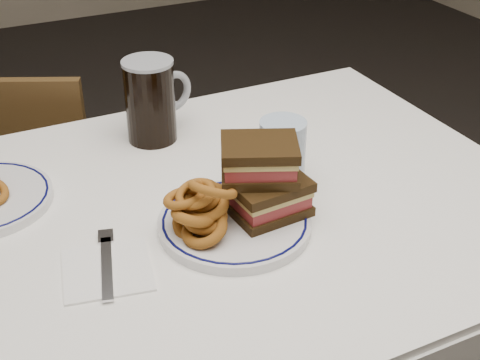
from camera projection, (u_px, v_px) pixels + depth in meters
name	position (u px, v px, depth m)	size (l,w,h in m)	color
dining_table	(186.00, 260.00, 1.20)	(1.27, 0.87, 0.75)	white
chair_far	(35.00, 192.00, 1.79)	(0.49, 0.49, 0.80)	#3F2B14
main_plate	(235.00, 223.00, 1.10)	(0.25, 0.25, 0.02)	silver
reuben_sandwich	(264.00, 178.00, 1.09)	(0.15, 0.14, 0.13)	black
onion_rings_main	(200.00, 209.00, 1.05)	(0.12, 0.12, 0.13)	brown
ketchup_ramekin	(201.00, 195.00, 1.13)	(0.06, 0.06, 0.04)	white
beer_mug	(152.00, 100.00, 1.34)	(0.15, 0.10, 0.17)	black
water_glass	(282.00, 155.00, 1.18)	(0.08, 0.08, 0.13)	#ABC2DD
napkin_fork	(107.00, 268.00, 1.01)	(0.15, 0.18, 0.01)	white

